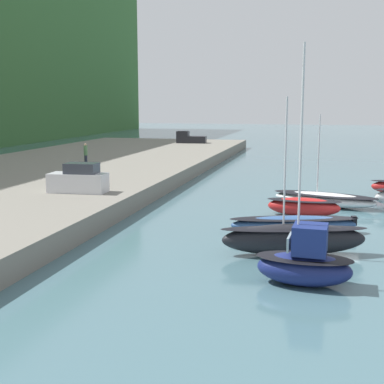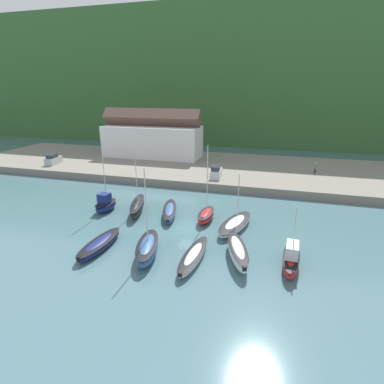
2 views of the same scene
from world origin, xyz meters
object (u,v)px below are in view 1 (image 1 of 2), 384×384
at_px(moored_boat_1, 294,239).
at_px(moored_boat_4, 324,199).
at_px(pickup_truck_0, 189,138).
at_px(person_on_quay, 86,153).
at_px(moored_boat_2, 294,224).
at_px(moored_boat_3, 304,206).
at_px(moored_boat_0, 305,262).
at_px(parked_car_0, 79,180).

relative_size(moored_boat_1, moored_boat_4, 0.97).
relative_size(pickup_truck_0, person_on_quay, 2.28).
distance_m(moored_boat_2, moored_boat_3, 5.25).
bearing_deg(pickup_truck_0, person_on_quay, 168.15).
bearing_deg(moored_boat_4, pickup_truck_0, 42.63).
xyz_separation_m(moored_boat_2, moored_boat_3, (5.24, -0.37, 0.15)).
height_order(moored_boat_2, moored_boat_3, moored_boat_3).
bearing_deg(moored_boat_2, moored_boat_1, 166.53).
distance_m(moored_boat_3, moored_boat_4, 4.31).
height_order(moored_boat_0, person_on_quay, moored_boat_0).
xyz_separation_m(moored_boat_0, pickup_truck_0, (61.42, 20.55, 1.17)).
bearing_deg(moored_boat_3, pickup_truck_0, 25.87).
height_order(moored_boat_4, pickup_truck_0, moored_boat_4).
xyz_separation_m(moored_boat_3, parked_car_0, (-1.83, 16.15, 1.55)).
height_order(moored_boat_3, pickup_truck_0, moored_boat_3).
xyz_separation_m(moored_boat_0, moored_boat_2, (9.35, 0.93, -0.43)).
bearing_deg(person_on_quay, moored_boat_1, -137.56).
height_order(moored_boat_3, moored_boat_4, moored_boat_3).
xyz_separation_m(moored_boat_3, pickup_truck_0, (46.83, 20.00, 1.45)).
bearing_deg(moored_boat_2, pickup_truck_0, 4.63).
bearing_deg(moored_boat_2, moored_boat_0, 169.66).
xyz_separation_m(moored_boat_4, parked_car_0, (-5.90, 17.56, 1.71)).
bearing_deg(parked_car_0, moored_boat_3, -87.08).
bearing_deg(moored_boat_4, parked_car_0, 124.61).
xyz_separation_m(moored_boat_1, pickup_truck_0, (56.81, 19.84, 1.30)).
distance_m(moored_boat_3, person_on_quay, 28.61).
distance_m(moored_boat_2, person_on_quay, 31.54).
bearing_deg(moored_boat_0, pickup_truck_0, 21.91).
height_order(moored_boat_2, moored_boat_4, moored_boat_4).
height_order(moored_boat_2, parked_car_0, parked_car_0).
distance_m(moored_boat_1, moored_boat_2, 4.76).
height_order(pickup_truck_0, person_on_quay, person_on_quay).
height_order(moored_boat_4, parked_car_0, moored_boat_4).
height_order(moored_boat_4, person_on_quay, moored_boat_4).
distance_m(parked_car_0, person_on_quay, 19.24).
relative_size(moored_boat_4, pickup_truck_0, 1.72).
bearing_deg(moored_boat_3, moored_boat_4, -16.43).
height_order(moored_boat_0, moored_boat_4, moored_boat_0).
xyz_separation_m(moored_boat_3, person_on_quay, (15.84, 23.76, 1.73)).
bearing_deg(moored_boat_3, moored_boat_1, -178.17).
distance_m(moored_boat_0, moored_boat_4, 18.67).
height_order(moored_boat_3, person_on_quay, moored_boat_3).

